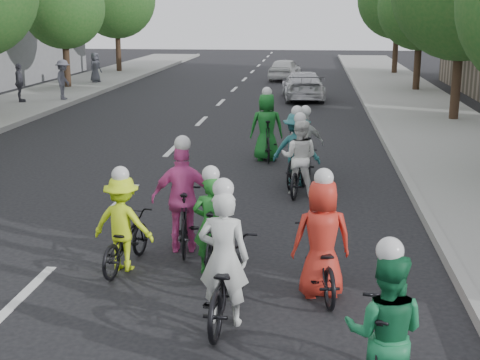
% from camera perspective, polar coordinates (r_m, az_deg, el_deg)
% --- Properties ---
extents(ground, '(120.00, 120.00, 0.00)m').
position_cam_1_polar(ground, '(9.80, -17.95, -9.27)').
color(ground, black).
rests_on(ground, ground).
extents(sidewalk_right, '(4.00, 80.00, 0.15)m').
position_cam_1_polar(sidewalk_right, '(18.99, 18.59, 2.19)').
color(sidewalk_right, gray).
rests_on(sidewalk_right, ground).
extents(curb_right, '(0.18, 80.00, 0.18)m').
position_cam_1_polar(curb_right, '(18.66, 12.74, 2.43)').
color(curb_right, '#999993').
rests_on(curb_right, ground).
extents(tree_l_4, '(4.00, 4.00, 5.97)m').
position_cam_1_polar(tree_l_4, '(34.36, -14.86, 14.06)').
color(tree_l_4, black).
rests_on(tree_l_4, ground).
extents(tree_r_2, '(4.00, 4.00, 5.97)m').
position_cam_1_polar(tree_r_2, '(33.13, 15.19, 14.05)').
color(tree_r_2, black).
rests_on(tree_r_2, ground).
extents(cyclist_0, '(0.79, 1.94, 1.87)m').
position_cam_1_polar(cyclist_0, '(8.39, -1.33, -8.12)').
color(cyclist_0, black).
rests_on(cyclist_0, ground).
extents(cyclist_1, '(0.90, 1.86, 1.79)m').
position_cam_1_polar(cyclist_1, '(6.76, 12.16, -13.59)').
color(cyclist_1, black).
rests_on(cyclist_1, ground).
extents(cyclist_2, '(1.01, 1.64, 1.60)m').
position_cam_1_polar(cyclist_2, '(10.20, -9.88, -4.35)').
color(cyclist_2, black).
rests_on(cyclist_2, ground).
extents(cyclist_3, '(1.08, 1.76, 1.91)m').
position_cam_1_polar(cyclist_3, '(10.81, -4.76, -2.45)').
color(cyclist_3, black).
rests_on(cyclist_3, ground).
extents(cyclist_4, '(0.89, 1.79, 1.80)m').
position_cam_1_polar(cyclist_4, '(9.20, 6.96, -6.05)').
color(cyclist_4, black).
rests_on(cyclist_4, ground).
extents(cyclist_5, '(0.56, 1.67, 1.64)m').
position_cam_1_polar(cyclist_5, '(9.95, -2.39, -4.62)').
color(cyclist_5, black).
rests_on(cyclist_5, ground).
extents(cyclist_6, '(0.88, 1.77, 1.76)m').
position_cam_1_polar(cyclist_6, '(14.19, 5.07, 1.26)').
color(cyclist_6, black).
rests_on(cyclist_6, ground).
extents(cyclist_7, '(1.16, 1.88, 1.80)m').
position_cam_1_polar(cyclist_7, '(14.86, 4.82, 2.15)').
color(cyclist_7, black).
rests_on(cyclist_7, ground).
extents(cyclist_8, '(0.93, 1.89, 1.67)m').
position_cam_1_polar(cyclist_8, '(15.93, 5.53, 2.51)').
color(cyclist_8, black).
rests_on(cyclist_8, ground).
extents(cyclist_9, '(0.93, 1.86, 1.91)m').
position_cam_1_polar(cyclist_9, '(17.43, 2.29, 4.03)').
color(cyclist_9, black).
rests_on(cyclist_9, ground).
extents(follow_car_lead, '(2.09, 4.42, 1.24)m').
position_cam_1_polar(follow_car_lead, '(29.67, 5.40, 8.03)').
color(follow_car_lead, '#B7B8BC').
rests_on(follow_car_lead, ground).
extents(follow_car_trail, '(1.93, 3.75, 1.22)m').
position_cam_1_polar(follow_car_trail, '(38.20, 3.86, 9.42)').
color(follow_car_trail, white).
rests_on(follow_car_trail, ground).
extents(spectator_0, '(0.68, 1.12, 1.67)m').
position_cam_1_polar(spectator_0, '(29.38, -14.85, 8.28)').
color(spectator_0, '#555563').
rests_on(spectator_0, sidewalk_left).
extents(spectator_1, '(0.72, 1.00, 1.57)m').
position_cam_1_polar(spectator_1, '(29.09, -18.30, 7.88)').
color(spectator_1, '#44444F').
rests_on(spectator_1, sidewalk_left).
extents(spectator_2, '(0.73, 0.88, 1.53)m').
position_cam_1_polar(spectator_2, '(36.33, -12.25, 9.37)').
color(spectator_2, '#4B4C58').
rests_on(spectator_2, sidewalk_left).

